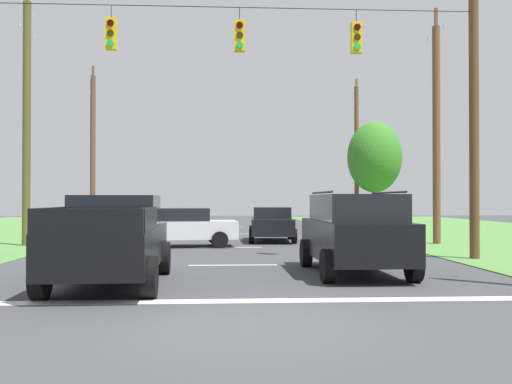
{
  "coord_description": "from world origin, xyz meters",
  "views": [
    {
      "loc": [
        -0.33,
        -8.83,
        1.85
      ],
      "look_at": [
        0.94,
        13.01,
        2.13
      ],
      "focal_mm": 42.01,
      "sensor_mm": 36.0,
      "label": 1
    }
  ],
  "objects_px": {
    "overhead_signal_span": "(234,113)",
    "distant_car_far_parked": "(122,218)",
    "suv_black": "(355,231)",
    "distant_car_crossing_white": "(182,227)",
    "tree_roadside_right": "(375,158)",
    "pickup_truck": "(112,240)",
    "utility_pole_mid_left": "(27,118)",
    "utility_pole_far_left": "(93,149)",
    "distant_car_oncoming": "(272,224)",
    "utility_pole_mid_right": "(436,131)",
    "utility_pole_far_right": "(357,153)"
  },
  "relations": [
    {
      "from": "distant_car_oncoming",
      "to": "utility_pole_mid_left",
      "type": "xyz_separation_m",
      "value": [
        -10.01,
        -2.27,
        4.33
      ]
    },
    {
      "from": "suv_black",
      "to": "distant_car_oncoming",
      "type": "xyz_separation_m",
      "value": [
        -1.07,
        11.8,
        -0.27
      ]
    },
    {
      "from": "pickup_truck",
      "to": "distant_car_far_parked",
      "type": "height_order",
      "value": "pickup_truck"
    },
    {
      "from": "distant_car_oncoming",
      "to": "suv_black",
      "type": "bearing_deg",
      "value": -84.82
    },
    {
      "from": "distant_car_crossing_white",
      "to": "tree_roadside_right",
      "type": "relative_size",
      "value": 0.66
    },
    {
      "from": "distant_car_oncoming",
      "to": "distant_car_far_parked",
      "type": "height_order",
      "value": "same"
    },
    {
      "from": "distant_car_crossing_white",
      "to": "utility_pole_far_left",
      "type": "xyz_separation_m",
      "value": [
        -6.6,
        14.85,
        4.31
      ]
    },
    {
      "from": "utility_pole_mid_right",
      "to": "utility_pole_mid_left",
      "type": "distance_m",
      "value": 16.69
    },
    {
      "from": "pickup_truck",
      "to": "suv_black",
      "type": "distance_m",
      "value": 5.92
    },
    {
      "from": "suv_black",
      "to": "utility_pole_far_right",
      "type": "height_order",
      "value": "utility_pole_far_right"
    },
    {
      "from": "overhead_signal_span",
      "to": "suv_black",
      "type": "height_order",
      "value": "overhead_signal_span"
    },
    {
      "from": "utility_pole_mid_left",
      "to": "distant_car_crossing_white",
      "type": "bearing_deg",
      "value": -5.99
    },
    {
      "from": "utility_pole_mid_left",
      "to": "utility_pole_far_left",
      "type": "bearing_deg",
      "value": 91.59
    },
    {
      "from": "distant_car_oncoming",
      "to": "distant_car_far_parked",
      "type": "distance_m",
      "value": 11.7
    },
    {
      "from": "distant_car_far_parked",
      "to": "tree_roadside_right",
      "type": "bearing_deg",
      "value": 5.83
    },
    {
      "from": "utility_pole_mid_left",
      "to": "utility_pole_far_left",
      "type": "height_order",
      "value": "utility_pole_far_left"
    },
    {
      "from": "overhead_signal_span",
      "to": "distant_car_crossing_white",
      "type": "distance_m",
      "value": 6.94
    },
    {
      "from": "utility_pole_far_left",
      "to": "distant_car_oncoming",
      "type": "bearing_deg",
      "value": -48.89
    },
    {
      "from": "pickup_truck",
      "to": "suv_black",
      "type": "relative_size",
      "value": 1.13
    },
    {
      "from": "distant_car_far_parked",
      "to": "utility_pole_mid_left",
      "type": "height_order",
      "value": "utility_pole_mid_left"
    },
    {
      "from": "overhead_signal_span",
      "to": "utility_pole_mid_right",
      "type": "bearing_deg",
      "value": 35.98
    },
    {
      "from": "suv_black",
      "to": "distant_car_far_parked",
      "type": "relative_size",
      "value": 1.11
    },
    {
      "from": "tree_roadside_right",
      "to": "utility_pole_far_right",
      "type": "bearing_deg",
      "value": 104.07
    },
    {
      "from": "utility_pole_mid_left",
      "to": "tree_roadside_right",
      "type": "distance_m",
      "value": 21.27
    },
    {
      "from": "overhead_signal_span",
      "to": "utility_pole_mid_left",
      "type": "bearing_deg",
      "value": 142.73
    },
    {
      "from": "overhead_signal_span",
      "to": "utility_pole_mid_left",
      "type": "xyz_separation_m",
      "value": [
        -8.13,
        6.19,
        0.63
      ]
    },
    {
      "from": "suv_black",
      "to": "utility_pole_mid_right",
      "type": "height_order",
      "value": "utility_pole_mid_right"
    },
    {
      "from": "pickup_truck",
      "to": "utility_pole_far_left",
      "type": "height_order",
      "value": "utility_pole_far_left"
    },
    {
      "from": "distant_car_far_parked",
      "to": "utility_pole_far_left",
      "type": "bearing_deg",
      "value": 125.44
    },
    {
      "from": "suv_black",
      "to": "distant_car_crossing_white",
      "type": "xyz_separation_m",
      "value": [
        -4.88,
        8.88,
        -0.27
      ]
    },
    {
      "from": "distant_car_oncoming",
      "to": "distant_car_far_parked",
      "type": "relative_size",
      "value": 1.02
    },
    {
      "from": "tree_roadside_right",
      "to": "utility_pole_mid_left",
      "type": "bearing_deg",
      "value": -144.42
    },
    {
      "from": "overhead_signal_span",
      "to": "distant_car_far_parked",
      "type": "bearing_deg",
      "value": 109.79
    },
    {
      "from": "utility_pole_far_left",
      "to": "distant_car_crossing_white",
      "type": "bearing_deg",
      "value": -66.04
    },
    {
      "from": "distant_car_crossing_white",
      "to": "distant_car_far_parked",
      "type": "distance_m",
      "value": 12.2
    },
    {
      "from": "pickup_truck",
      "to": "overhead_signal_span",
      "type": "bearing_deg",
      "value": 60.45
    },
    {
      "from": "utility_pole_far_left",
      "to": "tree_roadside_right",
      "type": "bearing_deg",
      "value": -5.91
    },
    {
      "from": "pickup_truck",
      "to": "distant_car_far_parked",
      "type": "relative_size",
      "value": 1.26
    },
    {
      "from": "pickup_truck",
      "to": "tree_roadside_right",
      "type": "height_order",
      "value": "tree_roadside_right"
    },
    {
      "from": "suv_black",
      "to": "distant_car_crossing_white",
      "type": "bearing_deg",
      "value": 118.79
    },
    {
      "from": "distant_car_crossing_white",
      "to": "utility_pole_far_left",
      "type": "relative_size",
      "value": 0.43
    },
    {
      "from": "suv_black",
      "to": "utility_pole_mid_left",
      "type": "distance_m",
      "value": 15.17
    },
    {
      "from": "utility_pole_mid_right",
      "to": "tree_roadside_right",
      "type": "relative_size",
      "value": 1.47
    },
    {
      "from": "pickup_truck",
      "to": "distant_car_crossing_white",
      "type": "bearing_deg",
      "value": 85.42
    },
    {
      "from": "pickup_truck",
      "to": "utility_pole_mid_right",
      "type": "xyz_separation_m",
      "value": [
        11.32,
        11.08,
        3.72
      ]
    },
    {
      "from": "pickup_truck",
      "to": "utility_pole_mid_right",
      "type": "distance_m",
      "value": 16.27
    },
    {
      "from": "overhead_signal_span",
      "to": "suv_black",
      "type": "xyz_separation_m",
      "value": [
        2.95,
        -3.34,
        -3.43
      ]
    },
    {
      "from": "distant_car_far_parked",
      "to": "utility_pole_mid_left",
      "type": "xyz_separation_m",
      "value": [
        -2.02,
        -10.81,
        4.33
      ]
    },
    {
      "from": "utility_pole_far_right",
      "to": "distant_car_oncoming",
      "type": "bearing_deg",
      "value": -118.24
    },
    {
      "from": "overhead_signal_span",
      "to": "distant_car_far_parked",
      "type": "xyz_separation_m",
      "value": [
        -6.12,
        17.0,
        -3.7
      ]
    }
  ]
}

